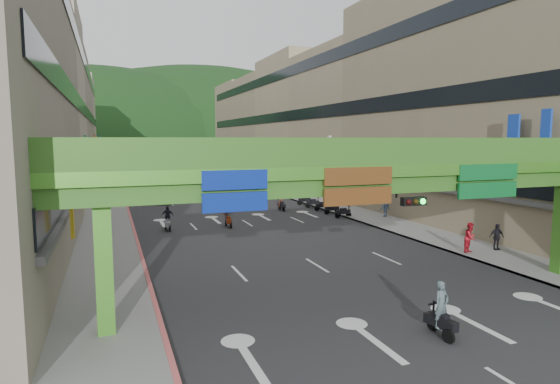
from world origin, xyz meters
TOP-DOWN VIEW (x-y plane):
  - ground at (0.00, 0.00)m, footprint 320.00×320.00m
  - road_slab at (0.00, 50.00)m, footprint 18.00×140.00m
  - sidewalk_left at (-11.00, 50.00)m, footprint 4.00×140.00m
  - sidewalk_right at (11.00, 50.00)m, footprint 4.00×140.00m
  - curb_left at (-9.10, 50.00)m, footprint 0.20×140.00m
  - curb_right at (9.10, 50.00)m, footprint 0.20×140.00m
  - building_row_left at (-18.93, 50.00)m, footprint 12.80×95.00m
  - building_row_right at (18.93, 50.00)m, footprint 12.80×95.00m
  - overpass_near at (0.93, 5.38)m, footprint 28.00×12.27m
  - overpass_far at (0.00, 65.00)m, footprint 28.00×2.20m
  - hill_left at (-15.00, 160.00)m, footprint 168.00×140.00m
  - hill_right at (25.00, 180.00)m, footprint 208.00×176.00m
  - bunting_string at (0.00, 30.00)m, footprint 26.00×0.36m
  - scooter_rider_near at (0.20, 1.87)m, footprint 0.72×1.59m
  - scooter_rider_mid at (5.10, 31.44)m, footprint 0.74×1.60m
  - scooter_rider_left at (-6.63, 25.09)m, footprint 0.98×1.59m
  - scooter_rider_far at (-1.90, 24.84)m, footprint 0.81×1.60m
  - parked_scooter_row at (8.80, 30.00)m, footprint 1.60×9.35m
  - car_silver at (-5.29, 40.88)m, footprint 1.90×4.05m
  - car_yellow at (2.18, 62.23)m, footprint 1.54×3.66m
  - pedestrian_red at (9.80, 11.03)m, footprint 1.10×1.00m
  - pedestrian_dark at (11.83, 11.01)m, footprint 1.02×0.56m
  - pedestrian_blue at (12.20, 24.18)m, footprint 0.88×0.65m

SIDE VIEW (x-z plane):
  - ground at x=0.00m, z-range 0.00..0.00m
  - hill_left at x=-15.00m, z-range -56.00..56.00m
  - hill_right at x=25.00m, z-range -64.00..64.00m
  - road_slab at x=0.00m, z-range 0.00..0.02m
  - sidewalk_left at x=-11.00m, z-range 0.00..0.15m
  - sidewalk_right at x=11.00m, z-range 0.00..0.15m
  - curb_left at x=-9.10m, z-range 0.00..0.18m
  - curb_right at x=9.10m, z-range 0.00..0.18m
  - parked_scooter_row at x=8.80m, z-range -0.02..1.06m
  - car_yellow at x=2.18m, z-range 0.00..1.24m
  - car_silver at x=-5.29m, z-range 0.00..1.28m
  - pedestrian_dark at x=11.83m, z-range 0.00..1.65m
  - pedestrian_blue at x=12.20m, z-range 0.00..1.72m
  - pedestrian_red at x=9.80m, z-range 0.00..1.84m
  - scooter_rider_far at x=-1.90m, z-range 0.00..1.88m
  - scooter_rider_mid at x=5.10m, z-range 0.01..1.88m
  - scooter_rider_near at x=0.20m, z-range -0.07..1.98m
  - scooter_rider_left at x=-6.63m, z-range -0.01..1.93m
  - overpass_near at x=0.93m, z-range 1.66..8.76m
  - overpass_far at x=0.00m, z-range 1.85..8.95m
  - bunting_string at x=0.00m, z-range 5.73..6.19m
  - building_row_left at x=-18.93m, z-range -0.04..18.96m
  - building_row_right at x=18.93m, z-range -0.04..18.96m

